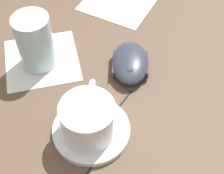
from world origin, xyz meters
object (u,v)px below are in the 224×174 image
(coffee_cup, at_px, (88,118))
(drinking_glass, at_px, (35,41))
(computer_mouse, at_px, (130,63))
(saucer, at_px, (91,130))

(coffee_cup, height_order, drinking_glass, drinking_glass)
(coffee_cup, distance_m, computer_mouse, 0.16)
(coffee_cup, bearing_deg, drinking_glass, 94.36)
(coffee_cup, bearing_deg, saucer, -13.35)
(drinking_glass, bearing_deg, computer_mouse, -33.92)
(coffee_cup, xyz_separation_m, drinking_glass, (-0.01, 0.18, 0.01))
(coffee_cup, distance_m, drinking_glass, 0.18)
(saucer, height_order, drinking_glass, drinking_glass)
(saucer, distance_m, drinking_glass, 0.19)
(coffee_cup, xyz_separation_m, computer_mouse, (0.13, 0.09, -0.03))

